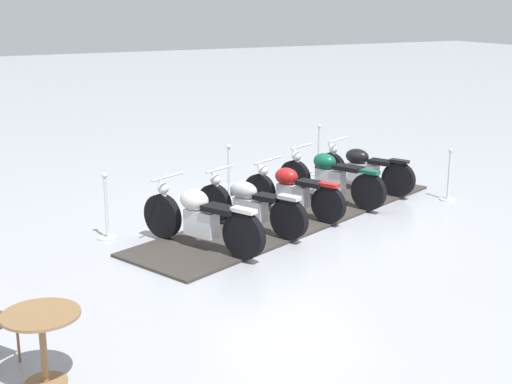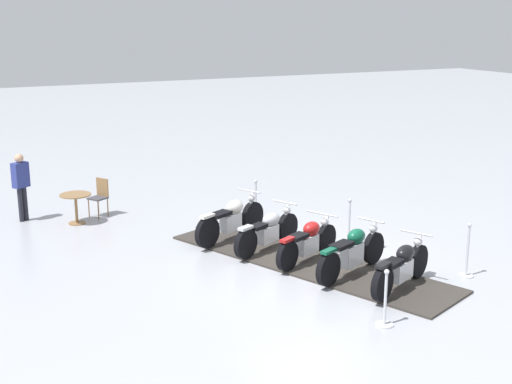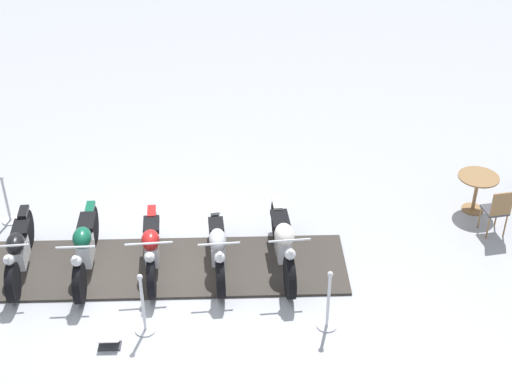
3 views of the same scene
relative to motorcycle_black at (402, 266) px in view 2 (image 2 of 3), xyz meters
The scene contains 15 objects.
ground_plane 2.29m from the motorcycle_black, 67.35° to the right, with size 80.00×80.00×0.00m, color #A8AAB2.
display_platform 2.28m from the motorcycle_black, 67.35° to the right, with size 6.68×1.63×0.05m, color #38332D.
motorcycle_black is the anchor object (origin of this frame).
motorcycle_forest 1.12m from the motorcycle_black, 67.96° to the right, with size 2.16×1.08×0.98m.
motorcycle_maroon 2.24m from the motorcycle_black, 68.08° to the right, with size 1.92×1.10×0.93m.
motorcycle_chrome 3.36m from the motorcycle_black, 68.16° to the right, with size 2.01×1.12×0.96m.
motorcycle_cream 4.48m from the motorcycle_black, 68.08° to the right, with size 2.14×1.18×1.03m.
stanchion_right_front 1.61m from the motorcycle_black, behind, with size 0.31×0.31×1.12m.
stanchion_right_rear 5.29m from the motorcycle_black, 84.50° to the right, with size 0.32×0.32×1.09m.
stanchion_left_front 1.67m from the motorcycle_black, 43.07° to the left, with size 0.32×0.32×1.01m.
stanchion_right_mid 2.69m from the motorcycle_black, 101.83° to the right, with size 0.33×0.33×1.11m.
info_placard 2.55m from the motorcycle_black, 114.82° to the right, with size 0.31×0.39×0.18m.
cafe_table 8.44m from the motorcycle_black, 56.86° to the right, with size 0.77×0.77×0.76m.
cafe_chair_near_table 8.46m from the motorcycle_black, 62.47° to the right, with size 0.55×0.55×0.98m.
bystander_person 9.80m from the motorcycle_black, 53.87° to the right, with size 0.46×0.39×1.73m.
Camera 2 is at (7.07, 11.98, 5.12)m, focal length 48.90 mm.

